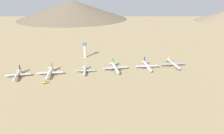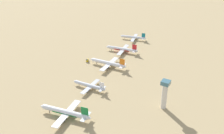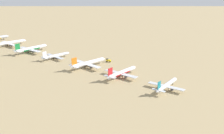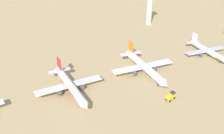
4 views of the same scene
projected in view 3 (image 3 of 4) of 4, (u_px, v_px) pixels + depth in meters
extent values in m
plane|color=tan|center=(54.00, 59.00, 322.04)|extent=(1805.55, 1805.55, 0.00)
cylinder|color=silver|center=(167.00, 85.00, 231.09)|extent=(34.03, 11.19, 3.60)
cone|color=silver|center=(176.00, 79.00, 245.55)|extent=(3.75, 4.12, 3.53)
cone|color=silver|center=(157.00, 92.00, 216.78)|extent=(3.31, 3.75, 3.24)
cube|color=#14727F|center=(159.00, 86.00, 218.17)|extent=(5.15, 1.50, 6.63)
cube|color=silver|center=(159.00, 90.00, 218.88)|extent=(5.52, 11.76, 0.34)
cube|color=silver|center=(166.00, 86.00, 230.17)|extent=(11.88, 32.44, 0.43)
cylinder|color=#4C4C54|center=(160.00, 86.00, 234.28)|extent=(4.37, 3.02, 2.18)
cylinder|color=#4C4C54|center=(173.00, 89.00, 228.02)|extent=(4.37, 3.02, 2.18)
cylinder|color=black|center=(173.00, 83.00, 241.83)|extent=(0.42, 0.42, 3.62)
cylinder|color=black|center=(163.00, 88.00, 231.25)|extent=(0.42, 0.42, 3.62)
cylinder|color=black|center=(168.00, 89.00, 228.54)|extent=(0.42, 0.42, 3.62)
cylinder|color=silver|center=(122.00, 72.00, 261.18)|extent=(38.81, 9.66, 4.08)
cone|color=silver|center=(135.00, 67.00, 276.56)|extent=(3.98, 4.45, 4.00)
cone|color=silver|center=(108.00, 78.00, 245.95)|extent=(3.51, 4.07, 3.67)
cube|color=red|center=(110.00, 72.00, 247.34)|extent=(5.89, 1.23, 7.51)
cube|color=silver|center=(110.00, 77.00, 248.18)|extent=(5.27, 13.24, 0.39)
cube|color=silver|center=(121.00, 73.00, 260.21)|extent=(10.62, 36.87, 0.48)
cylinder|color=#4C4C54|center=(116.00, 73.00, 265.22)|extent=(4.82, 3.10, 2.47)
cylinder|color=#4C4C54|center=(127.00, 76.00, 257.34)|extent=(4.82, 3.10, 2.47)
cylinder|color=black|center=(131.00, 71.00, 272.65)|extent=(0.47, 0.47, 4.10)
cylinder|color=black|center=(118.00, 75.00, 261.66)|extent=(0.47, 0.47, 4.10)
cylinder|color=black|center=(122.00, 76.00, 258.24)|extent=(0.47, 0.47, 4.10)
cylinder|color=red|center=(122.00, 73.00, 261.27)|extent=(21.61, 7.14, 4.09)
cylinder|color=white|center=(88.00, 63.00, 290.18)|extent=(41.48, 6.48, 4.36)
cone|color=white|center=(104.00, 59.00, 305.26)|extent=(3.89, 4.46, 4.27)
cone|color=white|center=(71.00, 67.00, 275.26)|extent=(3.41, 4.08, 3.92)
cube|color=orange|center=(74.00, 62.00, 276.50)|extent=(6.32, 0.73, 8.03)
cube|color=silver|center=(74.00, 66.00, 277.44)|extent=(4.38, 13.94, 0.41)
cube|color=silver|center=(87.00, 64.00, 289.26)|extent=(7.74, 39.26, 0.52)
cylinder|color=#4C4C54|center=(84.00, 64.00, 295.02)|extent=(4.95, 2.88, 2.64)
cylinder|color=#4C4C54|center=(92.00, 67.00, 285.67)|extent=(4.95, 2.88, 2.64)
cylinder|color=black|center=(99.00, 62.00, 301.50)|extent=(0.50, 0.50, 4.38)
cylinder|color=black|center=(84.00, 65.00, 291.07)|extent=(0.50, 0.50, 4.38)
cylinder|color=black|center=(88.00, 66.00, 287.02)|extent=(0.50, 0.50, 4.38)
cylinder|color=silver|center=(56.00, 56.00, 322.16)|extent=(33.30, 4.70, 3.50)
cone|color=silver|center=(68.00, 53.00, 334.09)|extent=(3.07, 3.54, 3.43)
cone|color=silver|center=(42.00, 58.00, 310.36)|extent=(2.69, 3.24, 3.15)
cube|color=white|center=(45.00, 54.00, 311.32)|extent=(5.08, 0.51, 6.46)
cube|color=#B6BBC5|center=(44.00, 58.00, 312.08)|extent=(3.35, 11.16, 0.33)
cube|color=#B6BBC5|center=(55.00, 56.00, 321.43)|extent=(5.74, 31.50, 0.41)
cylinder|color=#4C4C54|center=(53.00, 56.00, 326.11)|extent=(3.95, 2.26, 2.12)
cylinder|color=#4C4C54|center=(58.00, 58.00, 318.49)|extent=(3.95, 2.26, 2.12)
cylinder|color=black|center=(65.00, 55.00, 331.12)|extent=(0.41, 0.41, 3.52)
cylinder|color=black|center=(53.00, 57.00, 322.93)|extent=(0.41, 0.41, 3.52)
cylinder|color=black|center=(55.00, 58.00, 319.62)|extent=(0.41, 0.41, 3.52)
cylinder|color=white|center=(56.00, 56.00, 322.24)|extent=(18.37, 4.17, 3.51)
cylinder|color=silver|center=(31.00, 49.00, 351.28)|extent=(43.03, 10.73, 4.52)
cone|color=silver|center=(46.00, 45.00, 368.35)|extent=(4.41, 4.94, 4.43)
cone|color=silver|center=(15.00, 52.00, 334.39)|extent=(3.89, 4.51, 4.07)
cube|color=#197A38|center=(18.00, 47.00, 335.94)|extent=(6.53, 1.37, 8.33)
cube|color=silver|center=(17.00, 51.00, 336.87)|extent=(5.85, 14.68, 0.43)
cube|color=silver|center=(30.00, 49.00, 350.21)|extent=(11.80, 40.89, 0.54)
cylinder|color=#4C4C54|center=(27.00, 50.00, 355.77)|extent=(5.34, 3.44, 2.74)
cylinder|color=#4C4C54|center=(34.00, 51.00, 347.03)|extent=(5.34, 3.44, 2.74)
cylinder|color=black|center=(42.00, 48.00, 364.01)|extent=(0.52, 0.52, 4.55)
cylinder|color=black|center=(28.00, 51.00, 351.82)|extent=(0.52, 0.52, 4.55)
cylinder|color=black|center=(31.00, 51.00, 348.03)|extent=(0.52, 0.52, 4.55)
cylinder|color=#197A38|center=(31.00, 49.00, 351.39)|extent=(23.97, 7.92, 4.53)
cylinder|color=white|center=(10.00, 43.00, 385.25)|extent=(41.68, 6.73, 4.38)
cone|color=white|center=(25.00, 40.00, 400.48)|extent=(3.93, 4.49, 4.29)
cube|color=silver|center=(9.00, 43.00, 384.31)|extent=(7.98, 39.45, 0.52)
cylinder|color=#4C4C54|center=(8.00, 44.00, 390.08)|extent=(4.98, 2.92, 2.65)
cylinder|color=#4C4C54|center=(12.00, 45.00, 380.74)|extent=(4.98, 2.92, 2.65)
cylinder|color=black|center=(21.00, 43.00, 396.67)|extent=(0.51, 0.51, 4.40)
cylinder|color=black|center=(7.00, 44.00, 386.12)|extent=(0.51, 0.51, 4.40)
cylinder|color=black|center=(9.00, 45.00, 382.07)|extent=(0.51, 0.51, 4.40)
cone|color=#B2B7C1|center=(8.00, 36.00, 429.69)|extent=(4.32, 4.89, 4.53)
cylinder|color=black|center=(4.00, 39.00, 425.47)|extent=(0.54, 0.54, 4.65)
cube|color=yellow|center=(109.00, 60.00, 309.90)|extent=(4.19, 5.69, 1.70)
cube|color=#333338|center=(107.00, 59.00, 310.16)|extent=(2.62, 2.48, 1.10)
cylinder|color=black|center=(107.00, 62.00, 310.11)|extent=(0.76, 1.15, 1.10)
cylinder|color=black|center=(107.00, 61.00, 312.10)|extent=(0.76, 1.15, 1.10)
cylinder|color=black|center=(110.00, 62.00, 308.53)|extent=(0.76, 1.15, 1.10)
cylinder|color=black|center=(111.00, 61.00, 310.53)|extent=(0.76, 1.15, 1.10)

